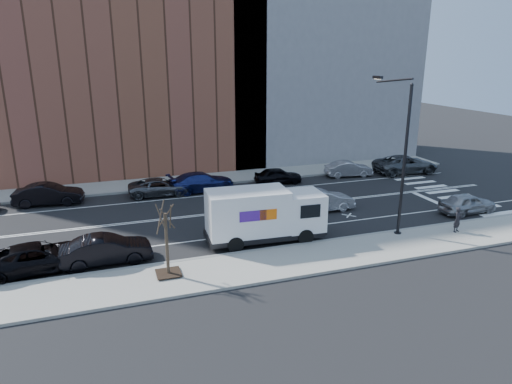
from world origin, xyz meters
TOP-DOWN VIEW (x-y plane):
  - ground at (0.00, 0.00)m, footprint 120.00×120.00m
  - sidewalk_near at (0.00, -8.80)m, footprint 44.00×3.60m
  - sidewalk_far at (0.00, 8.80)m, footprint 44.00×3.60m
  - curb_near at (0.00, -7.00)m, footprint 44.00×0.25m
  - curb_far at (0.00, 7.00)m, footprint 44.00×0.25m
  - crosswalk at (16.00, 0.00)m, footprint 3.00×14.00m
  - road_markings at (0.00, 0.00)m, footprint 40.00×8.60m
  - bldg_brick at (-8.00, 15.60)m, footprint 26.00×10.00m
  - bldg_concrete at (12.00, 15.60)m, footprint 20.00×10.00m
  - streetlight at (7.00, -6.91)m, footprint 0.44×4.02m
  - street_tree at (-7.00, -8.40)m, footprint 1.20×1.20m
  - fedex_van at (-0.99, -5.60)m, footprint 7.06×2.76m
  - far_parked_b at (-13.60, 5.82)m, footprint 4.92×2.16m
  - far_parked_c at (-5.60, 5.58)m, footprint 4.94×2.46m
  - far_parked_d at (-2.31, 5.64)m, footprint 5.57×2.85m
  - far_parked_e at (4.34, 5.79)m, footprint 4.17×2.05m
  - far_parked_f at (11.20, 5.93)m, footprint 4.35×2.01m
  - far_parked_g at (16.80, 5.35)m, footprint 6.08×3.11m
  - driving_sedan at (4.62, -1.82)m, footprint 4.70×1.76m
  - near_parked_rear_a at (-9.82, -5.79)m, footprint 4.68×1.75m
  - near_parked_rear_b at (-13.13, -5.57)m, footprint 5.46×3.01m
  - near_parked_front at (13.99, -5.43)m, footprint 4.21×1.84m
  - pedestrian at (10.54, -8.35)m, footprint 0.67×0.55m

SIDE VIEW (x-z plane):
  - ground at x=0.00m, z-range 0.00..0.00m
  - crosswalk at x=16.00m, z-range 0.00..0.01m
  - road_markings at x=0.00m, z-range 0.00..0.01m
  - sidewalk_near at x=0.00m, z-range 0.00..0.15m
  - sidewalk_far at x=0.00m, z-range 0.00..0.15m
  - curb_near at x=0.00m, z-range 0.00..0.17m
  - curb_far at x=0.00m, z-range 0.00..0.17m
  - far_parked_c at x=-5.60m, z-range 0.00..1.35m
  - far_parked_e at x=4.34m, z-range 0.00..1.37m
  - far_parked_f at x=11.20m, z-range 0.00..1.38m
  - near_parked_front at x=13.99m, z-range 0.00..1.41m
  - near_parked_rear_b at x=-13.13m, z-range 0.00..1.45m
  - near_parked_rear_a at x=-9.82m, z-range 0.00..1.53m
  - driving_sedan at x=4.62m, z-range 0.00..1.53m
  - far_parked_d at x=-2.31m, z-range 0.00..1.55m
  - far_parked_b at x=-13.60m, z-range 0.00..1.57m
  - far_parked_g at x=16.80m, z-range 0.00..1.64m
  - pedestrian at x=10.54m, z-range 0.15..1.72m
  - street_tree at x=-7.00m, z-range -0.42..3.33m
  - fedex_van at x=-0.99m, z-range 0.08..3.25m
  - streetlight at x=7.00m, z-range 0.41..9.75m
  - bldg_brick at x=-8.00m, z-range 0.00..22.00m
  - bldg_concrete at x=12.00m, z-range 0.00..26.00m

